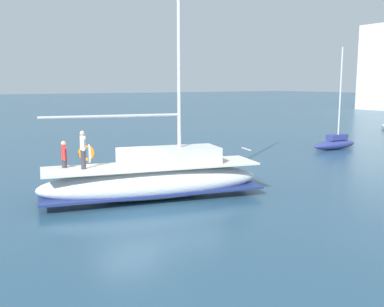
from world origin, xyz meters
The scene contains 3 objects.
ground_plane centered at (0.00, 0.00, 0.00)m, with size 400.00×400.00×0.00m, color #284C66.
main_sailboat centered at (-0.22, 1.44, 0.92)m, with size 4.61×9.90×14.25m.
moored_sloop_far centered at (-5.66, 19.73, 0.52)m, with size 1.08×4.35×7.57m.
Camera 1 is at (16.30, -7.27, 4.92)m, focal length 41.38 mm.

